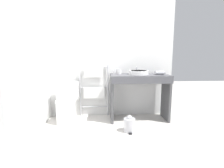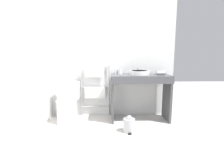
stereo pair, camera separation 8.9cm
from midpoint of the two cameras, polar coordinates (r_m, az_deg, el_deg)
ground_plane at (r=2.50m, az=0.75°, el=-20.21°), size 12.00×12.00×0.00m
wall_back at (r=3.58m, az=-0.07°, el=10.42°), size 2.60×0.12×2.60m
wall_side at (r=3.07m, az=-23.86°, el=9.83°), size 0.12×2.00×2.60m
toilet at (r=3.38m, az=-13.63°, el=-6.46°), size 0.41×0.52×0.75m
towel_radiator at (r=3.52m, az=-4.88°, el=-0.24°), size 0.59×0.06×1.05m
vanity_counter at (r=3.33m, az=9.94°, el=-1.65°), size 1.09×0.54×0.88m
sink_basin at (r=3.32m, az=9.68°, el=3.74°), size 0.37×0.37×0.08m
faucet at (r=3.51m, az=9.08°, el=4.71°), size 0.02×0.10×0.12m
cup_near_wall at (r=3.40m, az=2.04°, el=4.15°), size 0.08×0.08×0.10m
cup_near_edge at (r=3.37m, az=3.34°, el=4.10°), size 0.08×0.08×0.10m
hair_dryer at (r=3.35m, az=16.40°, el=3.50°), size 0.20×0.17×0.07m
trash_bin at (r=2.93m, az=6.49°, el=-13.09°), size 0.19×0.22×0.28m
bath_mat at (r=2.91m, az=-17.10°, el=-16.08°), size 0.56×0.36×0.01m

